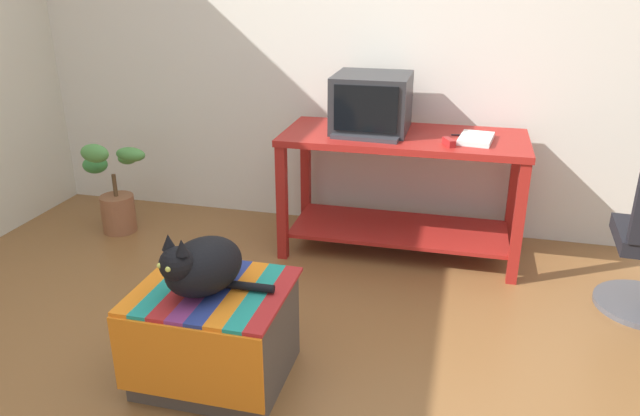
{
  "coord_description": "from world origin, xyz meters",
  "views": [
    {
      "loc": [
        0.69,
        -1.98,
        1.72
      ],
      "look_at": [
        -0.02,
        0.85,
        0.55
      ],
      "focal_mm": 33.95,
      "sensor_mm": 36.0,
      "label": 1
    }
  ],
  "objects_px": {
    "keyboard": "(366,137)",
    "cat": "(201,266)",
    "desk": "(402,173)",
    "potted_plant": "(115,193)",
    "book": "(476,139)",
    "tv_monitor": "(372,103)",
    "stapler": "(449,142)",
    "ottoman_with_blanket": "(215,333)"
  },
  "relations": [
    {
      "from": "cat",
      "to": "stapler",
      "type": "relative_size",
      "value": 4.33
    },
    {
      "from": "ottoman_with_blanket",
      "to": "potted_plant",
      "type": "xyz_separation_m",
      "value": [
        -1.31,
        1.33,
        0.06
      ]
    },
    {
      "from": "keyboard",
      "to": "cat",
      "type": "height_order",
      "value": "keyboard"
    },
    {
      "from": "tv_monitor",
      "to": "keyboard",
      "type": "distance_m",
      "value": 0.26
    },
    {
      "from": "desk",
      "to": "potted_plant",
      "type": "distance_m",
      "value": 1.95
    },
    {
      "from": "book",
      "to": "ottoman_with_blanket",
      "type": "relative_size",
      "value": 0.43
    },
    {
      "from": "keyboard",
      "to": "book",
      "type": "height_order",
      "value": "book"
    },
    {
      "from": "tv_monitor",
      "to": "potted_plant",
      "type": "xyz_separation_m",
      "value": [
        -1.71,
        -0.24,
        -0.65
      ]
    },
    {
      "from": "tv_monitor",
      "to": "stapler",
      "type": "bearing_deg",
      "value": -26.82
    },
    {
      "from": "desk",
      "to": "keyboard",
      "type": "bearing_deg",
      "value": -145.33
    },
    {
      "from": "desk",
      "to": "book",
      "type": "distance_m",
      "value": 0.5
    },
    {
      "from": "book",
      "to": "potted_plant",
      "type": "xyz_separation_m",
      "value": [
        -2.35,
        -0.14,
        -0.5
      ]
    },
    {
      "from": "keyboard",
      "to": "potted_plant",
      "type": "relative_size",
      "value": 0.6
    },
    {
      "from": "desk",
      "to": "tv_monitor",
      "type": "height_order",
      "value": "tv_monitor"
    },
    {
      "from": "tv_monitor",
      "to": "stapler",
      "type": "distance_m",
      "value": 0.57
    },
    {
      "from": "cat",
      "to": "ottoman_with_blanket",
      "type": "bearing_deg",
      "value": 87.22
    },
    {
      "from": "tv_monitor",
      "to": "cat",
      "type": "distance_m",
      "value": 1.71
    },
    {
      "from": "tv_monitor",
      "to": "desk",
      "type": "bearing_deg",
      "value": -16.6
    },
    {
      "from": "keyboard",
      "to": "stapler",
      "type": "bearing_deg",
      "value": -0.05
    },
    {
      "from": "desk",
      "to": "potted_plant",
      "type": "xyz_separation_m",
      "value": [
        -1.92,
        -0.18,
        -0.24
      ]
    },
    {
      "from": "cat",
      "to": "stapler",
      "type": "bearing_deg",
      "value": 79.9
    },
    {
      "from": "potted_plant",
      "to": "stapler",
      "type": "relative_size",
      "value": 6.09
    },
    {
      "from": "tv_monitor",
      "to": "book",
      "type": "distance_m",
      "value": 0.66
    },
    {
      "from": "ottoman_with_blanket",
      "to": "keyboard",
      "type": "bearing_deg",
      "value": 73.23
    },
    {
      "from": "tv_monitor",
      "to": "ottoman_with_blanket",
      "type": "distance_m",
      "value": 1.77
    },
    {
      "from": "stapler",
      "to": "book",
      "type": "bearing_deg",
      "value": 15.93
    },
    {
      "from": "potted_plant",
      "to": "keyboard",
      "type": "bearing_deg",
      "value": 1.14
    },
    {
      "from": "potted_plant",
      "to": "stapler",
      "type": "xyz_separation_m",
      "value": [
        2.2,
        0.0,
        0.51
      ]
    },
    {
      "from": "keyboard",
      "to": "cat",
      "type": "relative_size",
      "value": 0.84
    },
    {
      "from": "book",
      "to": "cat",
      "type": "relative_size",
      "value": 0.58
    },
    {
      "from": "tv_monitor",
      "to": "cat",
      "type": "height_order",
      "value": "tv_monitor"
    },
    {
      "from": "desk",
      "to": "tv_monitor",
      "type": "xyz_separation_m",
      "value": [
        -0.21,
        0.06,
        0.41
      ]
    },
    {
      "from": "desk",
      "to": "tv_monitor",
      "type": "bearing_deg",
      "value": 163.4
    },
    {
      "from": "potted_plant",
      "to": "desk",
      "type": "bearing_deg",
      "value": 5.36
    },
    {
      "from": "tv_monitor",
      "to": "keyboard",
      "type": "xyz_separation_m",
      "value": [
        0.01,
        -0.21,
        -0.16
      ]
    },
    {
      "from": "tv_monitor",
      "to": "book",
      "type": "bearing_deg",
      "value": -9.96
    },
    {
      "from": "stapler",
      "to": "tv_monitor",
      "type": "bearing_deg",
      "value": 127.31
    },
    {
      "from": "tv_monitor",
      "to": "book",
      "type": "relative_size",
      "value": 1.66
    },
    {
      "from": "potted_plant",
      "to": "stapler",
      "type": "bearing_deg",
      "value": 0.0
    },
    {
      "from": "potted_plant",
      "to": "book",
      "type": "bearing_deg",
      "value": 3.3
    },
    {
      "from": "desk",
      "to": "cat",
      "type": "relative_size",
      "value": 3.1
    },
    {
      "from": "ottoman_with_blanket",
      "to": "cat",
      "type": "xyz_separation_m",
      "value": [
        -0.02,
        -0.04,
        0.35
      ]
    }
  ]
}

